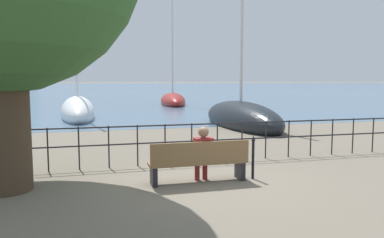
# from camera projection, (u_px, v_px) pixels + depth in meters

# --- Properties ---
(ground_plane) EXTENTS (1000.00, 1000.00, 0.00)m
(ground_plane) POSITION_uv_depth(u_px,v_px,m) (198.00, 182.00, 8.01)
(ground_plane) COLOR #706656
(harbor_water) EXTENTS (600.00, 300.00, 0.01)m
(harbor_water) POSITION_uv_depth(u_px,v_px,m) (96.00, 85.00, 160.60)
(harbor_water) COLOR slate
(harbor_water) RESTS_ON ground_plane
(park_bench) EXTENTS (2.12, 0.45, 0.90)m
(park_bench) POSITION_uv_depth(u_px,v_px,m) (199.00, 162.00, 7.90)
(park_bench) COLOR brown
(park_bench) RESTS_ON ground_plane
(seated_person_left) EXTENTS (0.39, 0.35, 1.19)m
(seated_person_left) POSITION_uv_depth(u_px,v_px,m) (203.00, 151.00, 7.99)
(seated_person_left) COLOR maroon
(seated_person_left) RESTS_ON ground_plane
(promenade_railing) EXTENTS (13.52, 0.04, 1.05)m
(promenade_railing) POSITION_uv_depth(u_px,v_px,m) (179.00, 137.00, 9.70)
(promenade_railing) COLOR black
(promenade_railing) RESTS_ON ground_plane
(closed_umbrella) EXTENTS (0.09, 0.09, 0.97)m
(closed_umbrella) POSITION_uv_depth(u_px,v_px,m) (253.00, 155.00, 8.21)
(closed_umbrella) COLOR black
(closed_umbrella) RESTS_ON ground_plane
(sailboat_1) EXTENTS (3.26, 8.55, 12.17)m
(sailboat_1) POSITION_uv_depth(u_px,v_px,m) (173.00, 101.00, 33.89)
(sailboat_1) COLOR maroon
(sailboat_1) RESTS_ON ground_plane
(sailboat_2) EXTENTS (3.12, 6.86, 10.94)m
(sailboat_2) POSITION_uv_depth(u_px,v_px,m) (4.00, 96.00, 44.32)
(sailboat_2) COLOR black
(sailboat_2) RESTS_ON ground_plane
(sailboat_4) EXTENTS (2.50, 7.90, 9.19)m
(sailboat_4) POSITION_uv_depth(u_px,v_px,m) (241.00, 118.00, 17.94)
(sailboat_4) COLOR black
(sailboat_4) RESTS_ON ground_plane
(sailboat_5) EXTENTS (2.21, 8.95, 12.74)m
(sailboat_5) POSITION_uv_depth(u_px,v_px,m) (78.00, 110.00, 22.18)
(sailboat_5) COLOR white
(sailboat_5) RESTS_ON ground_plane
(harbor_lighthouse) EXTENTS (4.13, 4.13, 28.51)m
(harbor_lighthouse) POSITION_uv_depth(u_px,v_px,m) (30.00, 47.00, 124.92)
(harbor_lighthouse) COLOR white
(harbor_lighthouse) RESTS_ON ground_plane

